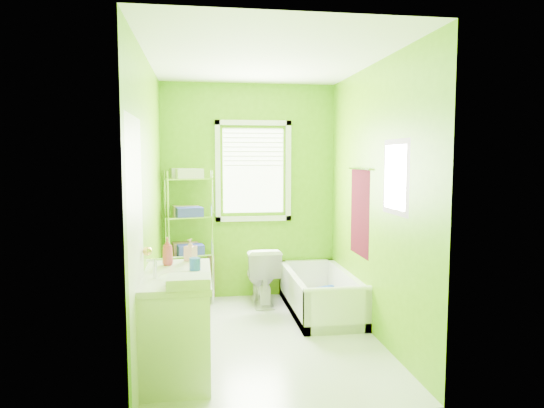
{
  "coord_description": "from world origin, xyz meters",
  "views": [
    {
      "loc": [
        -0.59,
        -4.43,
        1.72
      ],
      "look_at": [
        0.1,
        0.25,
        1.26
      ],
      "focal_mm": 32.0,
      "sensor_mm": 36.0,
      "label": 1
    }
  ],
  "objects": [
    {
      "name": "room_envelope",
      "position": [
        0.0,
        0.0,
        1.55
      ],
      "size": [
        2.14,
        2.94,
        2.62
      ],
      "color": "#589A07",
      "rests_on": "ground"
    },
    {
      "name": "door",
      "position": [
        -1.04,
        -1.0,
        1.0
      ],
      "size": [
        0.09,
        0.8,
        2.0
      ],
      "color": "white",
      "rests_on": "ground"
    },
    {
      "name": "vanity",
      "position": [
        -0.79,
        -0.59,
        0.43
      ],
      "size": [
        0.55,
        1.08,
        1.04
      ],
      "color": "white",
      "rests_on": "ground"
    },
    {
      "name": "toilet",
      "position": [
        0.1,
        1.09,
        0.34
      ],
      "size": [
        0.39,
        0.68,
        0.68
      ],
      "primitive_type": "imported",
      "rotation": [
        0.0,
        0.0,
        3.16
      ],
      "color": "white",
      "rests_on": "ground"
    },
    {
      "name": "ground",
      "position": [
        0.0,
        0.0,
        0.0
      ],
      "size": [
        2.9,
        2.9,
        0.0
      ],
      "primitive_type": "plane",
      "color": "silver",
      "rests_on": "ground"
    },
    {
      "name": "wire_shelf_unit",
      "position": [
        -0.73,
        1.28,
        0.97
      ],
      "size": [
        0.58,
        0.47,
        1.59
      ],
      "color": "silver",
      "rests_on": "ground"
    },
    {
      "name": "window",
      "position": [
        0.05,
        1.42,
        1.61
      ],
      "size": [
        0.92,
        0.05,
        1.22
      ],
      "color": "white",
      "rests_on": "ground"
    },
    {
      "name": "bathtub",
      "position": [
        0.71,
        0.66,
        0.15
      ],
      "size": [
        0.68,
        1.45,
        0.47
      ],
      "color": "white",
      "rests_on": "ground"
    },
    {
      "name": "right_wall_decor",
      "position": [
        1.04,
        -0.02,
        1.32
      ],
      "size": [
        0.04,
        1.48,
        1.17
      ],
      "color": "#440712",
      "rests_on": "ground"
    }
  ]
}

